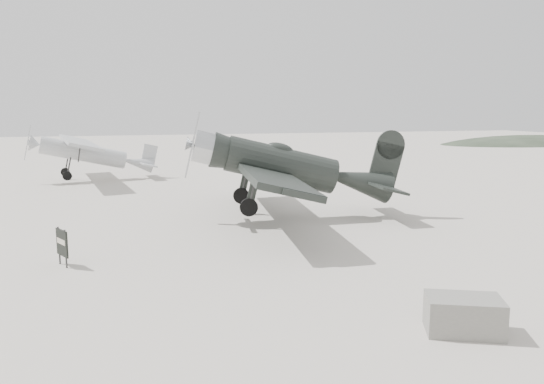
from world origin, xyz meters
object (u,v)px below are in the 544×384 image
(highwing_monoplane, at_px, (89,150))
(sign_board, at_px, (62,244))
(equipment_block, at_px, (464,315))
(lowwing_monoplane, at_px, (291,168))

(highwing_monoplane, distance_m, sign_board, 19.96)
(equipment_block, xyz_separation_m, sign_board, (-8.32, 7.48, 0.30))
(lowwing_monoplane, bearing_deg, equipment_block, -83.97)
(lowwing_monoplane, distance_m, sign_board, 9.89)
(lowwing_monoplane, distance_m, equipment_block, 12.15)
(lowwing_monoplane, height_order, equipment_block, lowwing_monoplane)
(highwing_monoplane, xyz_separation_m, equipment_block, (8.16, -27.40, -1.62))
(lowwing_monoplane, bearing_deg, highwing_monoplane, 126.66)
(highwing_monoplane, height_order, sign_board, highwing_monoplane)
(equipment_block, bearing_deg, highwing_monoplane, 106.59)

